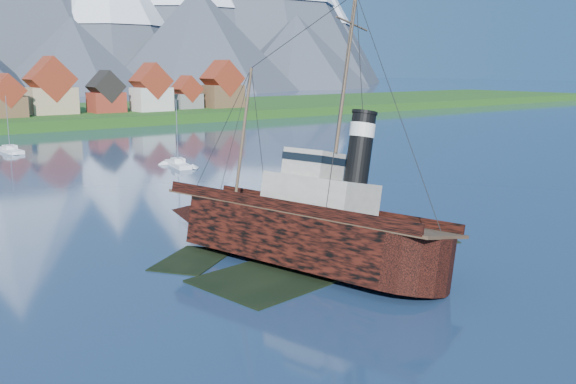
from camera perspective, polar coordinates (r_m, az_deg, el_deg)
ground at (r=58.95m, az=2.09°, el=-5.89°), size 1400.00×1400.00×0.00m
shoal at (r=61.72m, az=2.09°, el=-5.44°), size 31.71×21.24×1.14m
tugboat_wreck at (r=57.77m, az=-0.16°, el=-2.99°), size 7.36×31.73×25.14m
sailboat_d at (r=113.81m, az=-9.74°, el=2.39°), size 3.90×9.16×12.15m
sailboat_e at (r=142.70m, az=-23.47°, el=3.37°), size 3.04×10.38×11.92m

